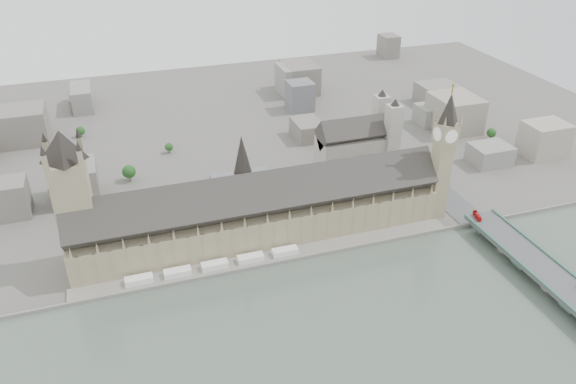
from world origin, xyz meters
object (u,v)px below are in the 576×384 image
object	(u,v)px
red_bus_north	(477,216)
victoria_tower	(72,195)
palace_of_westminster	(260,212)
westminster_bridge	(544,275)
westminster_abbey	(358,146)
car_approach	(443,178)
elizabeth_tower	(444,148)

from	to	relation	value
red_bus_north	victoria_tower	bearing A→B (deg)	-174.10
palace_of_westminster	westminster_bridge	distance (m)	195.05
westminster_bridge	westminster_abbey	size ratio (longest dim) A/B	4.78
westminster_abbey	westminster_bridge	bearing A→B (deg)	-74.36
victoria_tower	westminster_abbey	bearing A→B (deg)	16.50
red_bus_north	car_approach	size ratio (longest dim) A/B	2.21
palace_of_westminster	westminster_abbey	xyz separation A→B (m)	(110.92, 75.30, 2.38)
westminster_abbey	car_approach	bearing A→B (deg)	-43.99
victoria_tower	westminster_bridge	distance (m)	309.91
victoria_tower	car_approach	xyz separation A→B (m)	(288.06, 15.78, -44.17)
elizabeth_tower	red_bus_north	distance (m)	57.04
elizabeth_tower	westminster_bridge	xyz separation A→B (m)	(24.00, -95.50, -52.96)
palace_of_westminster	westminster_bridge	xyz separation A→B (m)	(162.00, -107.20, -17.58)
palace_of_westminster	elizabeth_tower	xyz separation A→B (m)	(138.00, -11.70, 35.38)
elizabeth_tower	westminster_bridge	distance (m)	111.81
palace_of_westminster	car_approach	world-z (taller)	palace_of_westminster
westminster_bridge	palace_of_westminster	bearing A→B (deg)	146.51
palace_of_westminster	westminster_abbey	size ratio (longest dim) A/B	3.90
elizabeth_tower	westminster_bridge	bearing A→B (deg)	-75.89
victoria_tower	red_bus_north	world-z (taller)	victoria_tower
palace_of_westminster	car_approach	bearing A→B (deg)	7.57
westminster_abbey	car_approach	distance (m)	77.91
elizabeth_tower	westminster_bridge	size ratio (longest dim) A/B	0.33
westminster_bridge	elizabeth_tower	bearing A→B (deg)	104.11
westminster_bridge	car_approach	xyz separation A→B (m)	(4.06, 129.28, 5.91)
elizabeth_tower	victoria_tower	xyz separation A→B (m)	(-260.00, 18.00, -2.88)
car_approach	westminster_bridge	bearing A→B (deg)	-74.92
palace_of_westminster	victoria_tower	size ratio (longest dim) A/B	2.65
victoria_tower	car_approach	distance (m)	291.86
elizabeth_tower	car_approach	world-z (taller)	elizabeth_tower
palace_of_westminster	car_approach	distance (m)	167.93
westminster_bridge	car_approach	size ratio (longest dim) A/B	60.36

